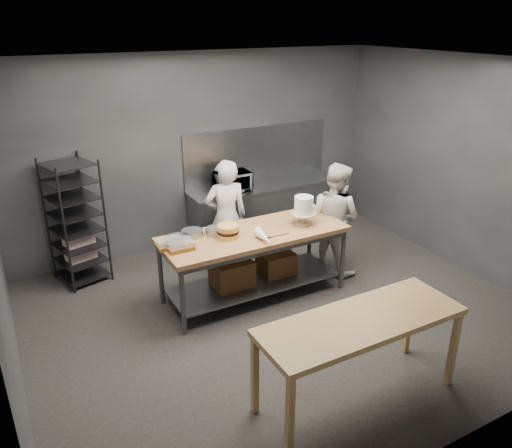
{
  "coord_description": "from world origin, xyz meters",
  "views": [
    {
      "loc": [
        -2.87,
        -4.56,
        3.45
      ],
      "look_at": [
        -0.11,
        0.48,
        1.05
      ],
      "focal_mm": 35.0,
      "sensor_mm": 36.0,
      "label": 1
    }
  ],
  "objects_px": {
    "chef_behind": "(226,217)",
    "microwave": "(233,182)",
    "near_counter": "(361,327)",
    "layer_cake": "(228,231)",
    "work_table": "(253,256)",
    "speed_rack": "(76,223)",
    "chef_right": "(334,218)",
    "frosted_cake_stand": "(304,207)"
  },
  "relations": [
    {
      "from": "chef_behind",
      "to": "microwave",
      "type": "xyz_separation_m",
      "value": [
        0.52,
        0.83,
        0.21
      ]
    },
    {
      "from": "near_counter",
      "to": "work_table",
      "type": "bearing_deg",
      "value": 88.74
    },
    {
      "from": "near_counter",
      "to": "speed_rack",
      "type": "bearing_deg",
      "value": 116.39
    },
    {
      "from": "chef_behind",
      "to": "chef_right",
      "type": "distance_m",
      "value": 1.54
    },
    {
      "from": "speed_rack",
      "to": "work_table",
      "type": "bearing_deg",
      "value": -39.05
    },
    {
      "from": "near_counter",
      "to": "speed_rack",
      "type": "relative_size",
      "value": 1.14
    },
    {
      "from": "near_counter",
      "to": "frosted_cake_stand",
      "type": "xyz_separation_m",
      "value": [
        0.75,
        2.1,
        0.34
      ]
    },
    {
      "from": "work_table",
      "to": "frosted_cake_stand",
      "type": "distance_m",
      "value": 0.92
    },
    {
      "from": "chef_behind",
      "to": "work_table",
      "type": "bearing_deg",
      "value": 100.77
    },
    {
      "from": "work_table",
      "to": "microwave",
      "type": "distance_m",
      "value": 1.77
    },
    {
      "from": "near_counter",
      "to": "chef_right",
      "type": "relative_size",
      "value": 1.24
    },
    {
      "from": "layer_cake",
      "to": "work_table",
      "type": "bearing_deg",
      "value": 1.48
    },
    {
      "from": "near_counter",
      "to": "chef_behind",
      "type": "distance_m",
      "value": 2.98
    },
    {
      "from": "work_table",
      "to": "layer_cake",
      "type": "distance_m",
      "value": 0.55
    },
    {
      "from": "chef_behind",
      "to": "microwave",
      "type": "distance_m",
      "value": 1.0
    },
    {
      "from": "speed_rack",
      "to": "chef_right",
      "type": "distance_m",
      "value": 3.58
    },
    {
      "from": "microwave",
      "to": "chef_right",
      "type": "bearing_deg",
      "value": -60.89
    },
    {
      "from": "work_table",
      "to": "layer_cake",
      "type": "xyz_separation_m",
      "value": [
        -0.35,
        -0.01,
        0.43
      ]
    },
    {
      "from": "frosted_cake_stand",
      "to": "work_table",
      "type": "bearing_deg",
      "value": 172.43
    },
    {
      "from": "chef_behind",
      "to": "speed_rack",
      "type": "bearing_deg",
      "value": -10.96
    },
    {
      "from": "speed_rack",
      "to": "frosted_cake_stand",
      "type": "xyz_separation_m",
      "value": [
        2.6,
        -1.64,
        0.3
      ]
    },
    {
      "from": "work_table",
      "to": "chef_behind",
      "type": "relative_size",
      "value": 1.44
    },
    {
      "from": "speed_rack",
      "to": "layer_cake",
      "type": "xyz_separation_m",
      "value": [
        1.55,
        -1.55,
        0.14
      ]
    },
    {
      "from": "work_table",
      "to": "microwave",
      "type": "relative_size",
      "value": 4.43
    },
    {
      "from": "work_table",
      "to": "speed_rack",
      "type": "xyz_separation_m",
      "value": [
        -1.9,
        1.54,
        0.28
      ]
    },
    {
      "from": "near_counter",
      "to": "layer_cake",
      "type": "bearing_deg",
      "value": 97.9
    },
    {
      "from": "speed_rack",
      "to": "microwave",
      "type": "relative_size",
      "value": 3.23
    },
    {
      "from": "chef_behind",
      "to": "frosted_cake_stand",
      "type": "relative_size",
      "value": 4.4
    },
    {
      "from": "speed_rack",
      "to": "chef_behind",
      "type": "height_order",
      "value": "speed_rack"
    },
    {
      "from": "near_counter",
      "to": "chef_right",
      "type": "height_order",
      "value": "chef_right"
    },
    {
      "from": "work_table",
      "to": "near_counter",
      "type": "bearing_deg",
      "value": -91.26
    },
    {
      "from": "chef_behind",
      "to": "near_counter",
      "type": "bearing_deg",
      "value": 99.75
    },
    {
      "from": "chef_right",
      "to": "frosted_cake_stand",
      "type": "distance_m",
      "value": 0.77
    },
    {
      "from": "chef_behind",
      "to": "layer_cake",
      "type": "distance_m",
      "value": 0.89
    },
    {
      "from": "speed_rack",
      "to": "chef_behind",
      "type": "xyz_separation_m",
      "value": [
        1.9,
        -0.75,
        -0.02
      ]
    },
    {
      "from": "chef_behind",
      "to": "frosted_cake_stand",
      "type": "xyz_separation_m",
      "value": [
        0.7,
        -0.88,
        0.32
      ]
    },
    {
      "from": "chef_behind",
      "to": "chef_right",
      "type": "relative_size",
      "value": 1.04
    },
    {
      "from": "frosted_cake_stand",
      "to": "layer_cake",
      "type": "distance_m",
      "value": 1.07
    },
    {
      "from": "speed_rack",
      "to": "layer_cake",
      "type": "height_order",
      "value": "speed_rack"
    },
    {
      "from": "near_counter",
      "to": "microwave",
      "type": "bearing_deg",
      "value": 81.6
    },
    {
      "from": "chef_behind",
      "to": "layer_cake",
      "type": "relative_size",
      "value": 6.17
    },
    {
      "from": "work_table",
      "to": "speed_rack",
      "type": "distance_m",
      "value": 2.47
    }
  ]
}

